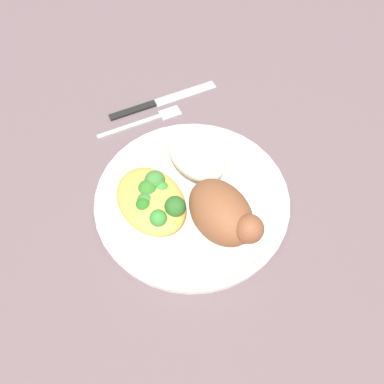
{
  "coord_description": "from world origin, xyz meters",
  "views": [
    {
      "loc": [
        0.27,
        -0.17,
        0.52
      ],
      "look_at": [
        0.0,
        0.0,
        0.03
      ],
      "focal_mm": 39.83,
      "sensor_mm": 36.0,
      "label": 1
    }
  ],
  "objects_px": {
    "rice_pile": "(196,153)",
    "roasted_chicken": "(223,214)",
    "mac_cheese_with_broccoli": "(152,200)",
    "fork": "(145,121)",
    "knife": "(155,103)",
    "plate": "(192,200)"
  },
  "relations": [
    {
      "from": "fork",
      "to": "knife",
      "type": "height_order",
      "value": "knife"
    },
    {
      "from": "mac_cheese_with_broccoli",
      "to": "knife",
      "type": "relative_size",
      "value": 0.6
    },
    {
      "from": "plate",
      "to": "mac_cheese_with_broccoli",
      "type": "xyz_separation_m",
      "value": [
        -0.01,
        -0.05,
        0.03
      ]
    },
    {
      "from": "plate",
      "to": "mac_cheese_with_broccoli",
      "type": "bearing_deg",
      "value": -104.02
    },
    {
      "from": "plate",
      "to": "roasted_chicken",
      "type": "distance_m",
      "value": 0.07
    },
    {
      "from": "roasted_chicken",
      "to": "rice_pile",
      "type": "bearing_deg",
      "value": 165.51
    },
    {
      "from": "plate",
      "to": "fork",
      "type": "xyz_separation_m",
      "value": [
        -0.17,
        0.02,
        -0.01
      ]
    },
    {
      "from": "rice_pile",
      "to": "mac_cheese_with_broccoli",
      "type": "relative_size",
      "value": 0.9
    },
    {
      "from": "roasted_chicken",
      "to": "knife",
      "type": "bearing_deg",
      "value": 170.51
    },
    {
      "from": "mac_cheese_with_broccoli",
      "to": "fork",
      "type": "distance_m",
      "value": 0.18
    },
    {
      "from": "roasted_chicken",
      "to": "knife",
      "type": "relative_size",
      "value": 0.59
    },
    {
      "from": "rice_pile",
      "to": "fork",
      "type": "height_order",
      "value": "rice_pile"
    },
    {
      "from": "plate",
      "to": "rice_pile",
      "type": "xyz_separation_m",
      "value": [
        -0.04,
        0.04,
        0.03
      ]
    },
    {
      "from": "knife",
      "to": "rice_pile",
      "type": "bearing_deg",
      "value": -5.98
    },
    {
      "from": "rice_pile",
      "to": "roasted_chicken",
      "type": "bearing_deg",
      "value": -14.49
    },
    {
      "from": "plate",
      "to": "knife",
      "type": "distance_m",
      "value": 0.21
    },
    {
      "from": "roasted_chicken",
      "to": "fork",
      "type": "xyz_separation_m",
      "value": [
        -0.23,
        0.01,
        -0.05
      ]
    },
    {
      "from": "rice_pile",
      "to": "fork",
      "type": "relative_size",
      "value": 0.73
    },
    {
      "from": "roasted_chicken",
      "to": "mac_cheese_with_broccoli",
      "type": "distance_m",
      "value": 0.1
    },
    {
      "from": "rice_pile",
      "to": "knife",
      "type": "relative_size",
      "value": 0.55
    },
    {
      "from": "plate",
      "to": "knife",
      "type": "xyz_separation_m",
      "value": [
        -0.2,
        0.05,
        -0.01
      ]
    },
    {
      "from": "roasted_chicken",
      "to": "mac_cheese_with_broccoli",
      "type": "relative_size",
      "value": 0.97
    }
  ]
}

